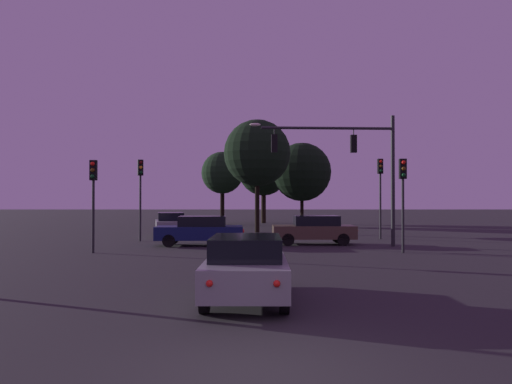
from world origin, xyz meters
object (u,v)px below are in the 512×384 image
Objects in this scene: car_far_lane at (168,224)px; tree_right_cluster at (300,172)px; tree_behind_sign at (220,173)px; car_crossing_left at (312,229)px; car_crossing_right at (198,230)px; tree_left_far at (255,153)px; traffic_light_corner_left at (401,186)px; traffic_light_corner_right at (378,183)px; traffic_light_median at (91,187)px; car_nearside_lane at (244,266)px; traffic_light_far_side at (138,184)px; tree_center_horizon at (261,171)px; traffic_signal_mast_arm at (348,156)px.

tree_right_cluster is (9.49, 10.38, 3.92)m from car_far_lane.
car_crossing_left is at bearing -72.89° from tree_behind_sign.
car_crossing_right is 0.67× the size of tree_behind_sign.
tree_behind_sign is at bearing 106.91° from tree_left_far.
tree_left_far is (-6.48, 13.73, 2.73)m from traffic_light_corner_left.
traffic_light_corner_left reaches higher than car_crossing_left.
car_far_lane is 0.61× the size of tree_right_cluster.
car_far_lane is (-12.11, 10.19, -2.19)m from traffic_light_corner_left.
traffic_light_corner_right is 16.69m from traffic_light_median.
car_nearside_lane is 1.04× the size of car_far_lane.
traffic_light_far_side is at bearing -100.70° from tree_behind_sign.
traffic_light_far_side is 18.59m from tree_behind_sign.
traffic_light_far_side is at bearing 144.34° from car_crossing_right.
tree_center_horizon is at bearing 87.28° from tree_left_far.
traffic_signal_mast_arm is 1.68× the size of car_far_lane.
traffic_light_median is 0.89× the size of traffic_light_far_side.
tree_behind_sign is (-10.63, 16.58, 1.44)m from traffic_light_corner_right.
car_far_lane is at bearing 169.47° from traffic_light_corner_right.
traffic_light_median is at bearing -105.98° from tree_center_horizon.
car_crossing_right is (-9.43, 3.47, -2.18)m from traffic_light_corner_left.
car_far_lane is at bearing 144.94° from car_crossing_left.
traffic_light_far_side is 0.68× the size of tree_behind_sign.
car_crossing_left is 0.54× the size of tree_left_far.
tree_left_far is (3.23, -10.62, 0.88)m from tree_behind_sign.
traffic_signal_mast_arm is 1.68× the size of car_crossing_left.
car_crossing_left is 10.54m from car_far_lane.
traffic_light_corner_right is at bearing 83.23° from traffic_light_corner_left.
tree_left_far reaches higher than car_far_lane.
car_crossing_right is at bearing 159.79° from traffic_light_corner_left.
car_nearside_lane is (-7.71, -18.19, -2.59)m from traffic_light_corner_right.
car_crossing_right is at bearing -35.66° from traffic_light_far_side.
tree_right_cluster is at bearing 61.56° from traffic_light_median.
traffic_light_corner_left is at bearing -68.26° from tree_behind_sign.
tree_center_horizon reaches higher than car_nearside_lane.
traffic_light_corner_right is at bearing -74.50° from tree_right_cluster.
tree_center_horizon reaches higher than tree_right_cluster.
car_nearside_lane and car_crossing_right have the same top height.
car_far_lane is (-5.32, 20.61, -0.00)m from car_nearside_lane.
traffic_light_far_side is at bearing -173.39° from traffic_light_corner_right.
car_crossing_right and car_far_lane have the same top height.
tree_center_horizon reaches higher than traffic_light_corner_left.
traffic_signal_mast_arm reaches higher than traffic_light_corner_left.
car_far_lane is at bearing 75.71° from traffic_light_far_side.
traffic_light_corner_right is 0.62× the size of tree_center_horizon.
traffic_light_corner_right is 1.10× the size of car_crossing_left.
traffic_light_corner_right is at bearing 60.10° from traffic_signal_mast_arm.
car_nearside_lane is 0.59× the size of tree_center_horizon.
traffic_light_median is 0.94× the size of car_crossing_left.
tree_behind_sign is at bearing 110.46° from traffic_signal_mast_arm.
car_crossing_right is at bearing -89.25° from tree_behind_sign.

